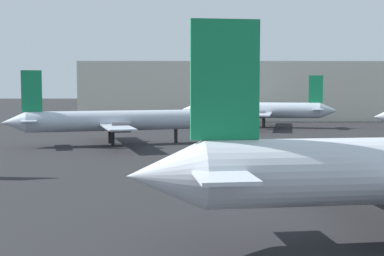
% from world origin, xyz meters
% --- Properties ---
extents(airplane_far_left, '(28.56, 20.78, 9.47)m').
position_xyz_m(airplane_far_left, '(-13.74, 57.34, 3.10)').
color(airplane_far_left, '#B2BCCC').
rests_on(airplane_far_left, ground_plane).
extents(airplane_far_right, '(28.07, 22.84, 9.40)m').
position_xyz_m(airplane_far_right, '(8.27, 84.76, 3.17)').
color(airplane_far_right, '#B2BCCC').
rests_on(airplane_far_right, ground_plane).
extents(terminal_building, '(66.14, 23.25, 12.72)m').
position_xyz_m(terminal_building, '(5.32, 111.49, 6.36)').
color(terminal_building, beige).
rests_on(terminal_building, ground_plane).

